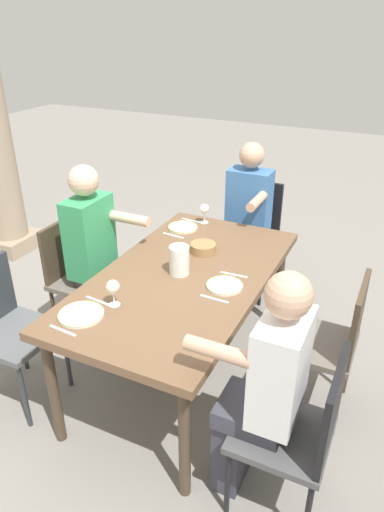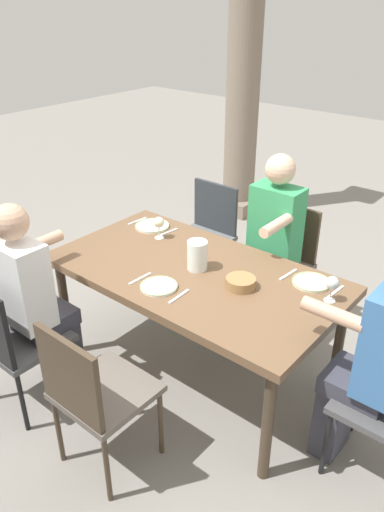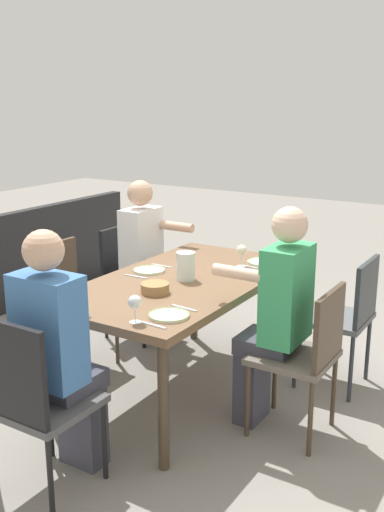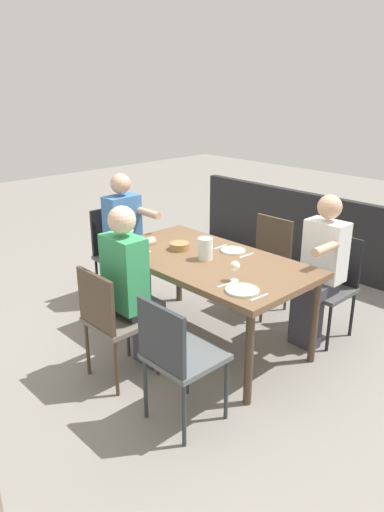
{
  "view_description": "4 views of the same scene",
  "coord_description": "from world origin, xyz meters",
  "views": [
    {
      "loc": [
        -2.21,
        -1.12,
        2.19
      ],
      "look_at": [
        0.02,
        -0.04,
        0.9
      ],
      "focal_mm": 32.92,
      "sensor_mm": 36.0,
      "label": 1
    },
    {
      "loc": [
        1.64,
        -2.0,
        2.26
      ],
      "look_at": [
        -0.07,
        0.06,
        0.83
      ],
      "focal_mm": 34.92,
      "sensor_mm": 36.0,
      "label": 2
    },
    {
      "loc": [
        3.08,
        1.99,
        1.9
      ],
      "look_at": [
        -0.14,
        -0.01,
        0.9
      ],
      "focal_mm": 41.89,
      "sensor_mm": 36.0,
      "label": 3
    },
    {
      "loc": [
        -2.61,
        2.66,
        2.16
      ],
      "look_at": [
        0.13,
        0.06,
        0.78
      ],
      "focal_mm": 33.97,
      "sensor_mm": 36.0,
      "label": 4
    }
  ],
  "objects": [
    {
      "name": "fork_2",
      "position": [
        0.46,
        0.31,
        0.78
      ],
      "size": [
        0.03,
        0.17,
        0.01
      ],
      "primitive_type": "cube",
      "rotation": [
        0.0,
        0.0,
        -0.09
      ],
      "color": "silver",
      "rests_on": "dining_table"
    },
    {
      "name": "plate_1",
      "position": [
        -0.03,
        -0.28,
        0.79
      ],
      "size": [
        0.21,
        0.21,
        0.02
      ],
      "color": "white",
      "rests_on": "dining_table"
    },
    {
      "name": "wine_glass_2",
      "position": [
        0.77,
        0.21,
        0.89
      ],
      "size": [
        0.07,
        0.07,
        0.15
      ],
      "color": "white",
      "rests_on": "dining_table"
    },
    {
      "name": "fork_1",
      "position": [
        -0.18,
        -0.28,
        0.78
      ],
      "size": [
        0.02,
        0.17,
        0.01
      ],
      "primitive_type": "cube",
      "rotation": [
        0.0,
        0.0,
        -0.03
      ],
      "color": "silver",
      "rests_on": "dining_table"
    },
    {
      "name": "diner_guest_third",
      "position": [
        0.1,
        0.7,
        0.71
      ],
      "size": [
        0.35,
        0.49,
        1.34
      ],
      "color": "#3F3F4C",
      "rests_on": "ground"
    },
    {
      "name": "chair_west_north",
      "position": [
        -0.61,
        0.9,
        0.53
      ],
      "size": [
        0.44,
        0.44,
        0.9
      ],
      "color": "#5B5E61",
      "rests_on": "ground"
    },
    {
      "name": "bread_basket",
      "position": [
        0.32,
        0.02,
        0.81
      ],
      "size": [
        0.17,
        0.17,
        0.06
      ],
      "primitive_type": "cylinder",
      "color": "#9E7547",
      "rests_on": "dining_table"
    },
    {
      "name": "plate_0",
      "position": [
        -0.62,
        0.29,
        0.79
      ],
      "size": [
        0.24,
        0.24,
        0.02
      ],
      "color": "white",
      "rests_on": "dining_table"
    },
    {
      "name": "chair_mid_south",
      "position": [
        0.1,
        -0.9,
        0.53
      ],
      "size": [
        0.44,
        0.44,
        0.91
      ],
      "color": "#6A6158",
      "rests_on": "ground"
    },
    {
      "name": "fork_0",
      "position": [
        -0.77,
        0.29,
        0.78
      ],
      "size": [
        0.03,
        0.17,
        0.01
      ],
      "primitive_type": "cube",
      "rotation": [
        0.0,
        0.0,
        -0.08
      ],
      "color": "silver",
      "rests_on": "dining_table"
    },
    {
      "name": "wine_glass_0",
      "position": [
        -0.46,
        0.19,
        0.89
      ],
      "size": [
        0.07,
        0.07,
        0.15
      ],
      "color": "white",
      "rests_on": "dining_table"
    },
    {
      "name": "spoon_0",
      "position": [
        -0.47,
        0.29,
        0.78
      ],
      "size": [
        0.03,
        0.17,
        0.01
      ],
      "primitive_type": "cube",
      "rotation": [
        0.0,
        0.0,
        -0.11
      ],
      "color": "silver",
      "rests_on": "dining_table"
    },
    {
      "name": "chair_head_east",
      "position": [
        1.3,
        0.0,
        0.54
      ],
      "size": [
        0.44,
        0.44,
        0.94
      ],
      "color": "#4F4F50",
      "rests_on": "ground"
    },
    {
      "name": "diner_man_white",
      "position": [
        -0.62,
        -0.71,
        0.69
      ],
      "size": [
        0.35,
        0.49,
        1.29
      ],
      "color": "#3F3F4C",
      "rests_on": "ground"
    },
    {
      "name": "water_pitcher",
      "position": [
        0.0,
        0.03,
        0.86
      ],
      "size": [
        0.12,
        0.12,
        0.18
      ],
      "color": "white",
      "rests_on": "dining_table"
    },
    {
      "name": "dining_table",
      "position": [
        0.0,
        0.0,
        0.71
      ],
      "size": [
        1.76,
        0.96,
        0.78
      ],
      "color": "brown",
      "rests_on": "ground"
    },
    {
      "name": "chair_west_south",
      "position": [
        -0.61,
        -0.9,
        0.51
      ],
      "size": [
        0.44,
        0.44,
        0.9
      ],
      "color": "#4F4F50",
      "rests_on": "ground"
    },
    {
      "name": "spoon_2",
      "position": [
        0.76,
        0.31,
        0.78
      ],
      "size": [
        0.03,
        0.17,
        0.01
      ],
      "primitive_type": "cube",
      "rotation": [
        0.0,
        0.0,
        -0.07
      ],
      "color": "silver",
      "rests_on": "dining_table"
    },
    {
      "name": "plate_2",
      "position": [
        0.61,
        0.31,
        0.79
      ],
      "size": [
        0.22,
        0.22,
        0.02
      ],
      "color": "silver",
      "rests_on": "dining_table"
    },
    {
      "name": "ground_plane",
      "position": [
        0.0,
        0.0,
        0.0
      ],
      "size": [
        16.0,
        16.0,
        0.0
      ],
      "primitive_type": "plane",
      "color": "gray"
    },
    {
      "name": "spoon_1",
      "position": [
        0.12,
        -0.28,
        0.78
      ],
      "size": [
        0.02,
        0.17,
        0.01
      ],
      "primitive_type": "cube",
      "rotation": [
        0.0,
        0.0,
        0.04
      ],
      "color": "silver",
      "rests_on": "dining_table"
    },
    {
      "name": "chair_mid_north",
      "position": [
        0.1,
        0.9,
        0.53
      ],
      "size": [
        0.44,
        0.44,
        0.9
      ],
      "color": "#6A6158",
      "rests_on": "ground"
    },
    {
      "name": "diner_woman_green",
      "position": [
        1.12,
        -0.0,
        0.7
      ],
      "size": [
        0.49,
        0.35,
        1.32
      ],
      "color": "#3F3F4C",
      "rests_on": "ground"
    }
  ]
}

